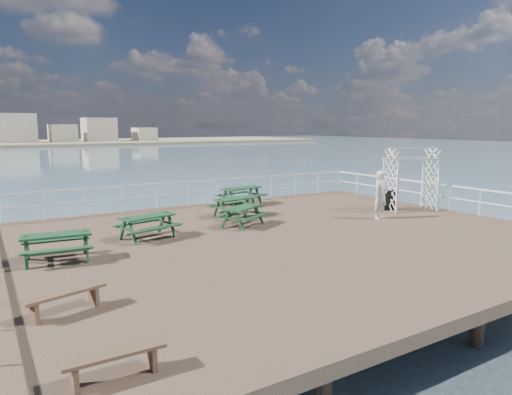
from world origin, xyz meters
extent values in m
cube|color=brown|center=(0.00, 0.00, -0.15)|extent=(18.00, 14.00, 0.30)
plane|color=#446273|center=(0.00, 40.00, -2.00)|extent=(300.00, 300.00, 0.00)
cube|color=tan|center=(15.00, 135.00, -1.60)|extent=(160.00, 40.00, 0.80)
cube|color=beige|center=(2.00, 132.00, 2.80)|extent=(10.00, 8.00, 8.00)
cube|color=beige|center=(14.00, 132.00, 1.30)|extent=(7.00, 8.00, 5.00)
cube|color=beige|center=(25.00, 132.00, 2.30)|extent=(9.00, 8.00, 7.00)
cube|color=beige|center=(38.00, 132.00, 0.80)|extent=(6.00, 8.00, 4.00)
cylinder|color=brown|center=(-7.50, 5.50, -1.35)|extent=(0.36, 0.36, 2.10)
cylinder|color=brown|center=(7.50, 5.50, -1.35)|extent=(0.36, 0.36, 2.10)
cube|color=silver|center=(0.00, 6.85, 1.05)|extent=(17.70, 0.07, 0.07)
cube|color=silver|center=(0.00, 6.85, 0.55)|extent=(17.70, 0.05, 0.05)
cube|color=silver|center=(8.85, 0.00, 1.05)|extent=(0.07, 13.70, 0.07)
cube|color=silver|center=(8.85, 0.00, 0.55)|extent=(0.05, 13.70, 0.05)
cube|color=#14391B|center=(-6.32, 0.80, 0.70)|extent=(1.78, 0.86, 0.06)
cube|color=#14391B|center=(-6.26, 1.37, 0.43)|extent=(1.73, 0.44, 0.05)
cube|color=#14391B|center=(-6.39, 0.24, 0.43)|extent=(1.73, 0.44, 0.05)
cube|color=#14391B|center=(-7.03, 0.89, 0.41)|extent=(0.24, 1.38, 0.06)
cube|color=#14391B|center=(-5.61, 0.72, 0.41)|extent=(0.24, 1.38, 0.06)
cube|color=#14391B|center=(-7.00, 1.17, 0.36)|extent=(0.13, 0.50, 0.83)
cube|color=#14391B|center=(-7.06, 0.60, 0.36)|extent=(0.13, 0.50, 0.83)
cube|color=#14391B|center=(-5.58, 1.00, 0.36)|extent=(0.13, 0.50, 0.83)
cube|color=#14391B|center=(-5.65, 0.44, 0.36)|extent=(0.13, 0.50, 0.83)
cube|color=#14391B|center=(-6.32, 0.80, 0.24)|extent=(1.52, 0.25, 0.06)
cube|color=#14391B|center=(2.04, 5.69, 0.76)|extent=(1.97, 1.09, 0.06)
cube|color=#14391B|center=(1.91, 6.30, 0.46)|extent=(1.87, 0.64, 0.05)
cube|color=#14391B|center=(2.17, 5.08, 0.46)|extent=(1.87, 0.64, 0.05)
cube|color=#14391B|center=(1.28, 5.53, 0.44)|extent=(0.39, 1.48, 0.06)
cube|color=#14391B|center=(2.80, 5.85, 0.44)|extent=(0.39, 1.48, 0.06)
cube|color=#14391B|center=(1.22, 5.83, 0.39)|extent=(0.19, 0.54, 0.91)
cube|color=#14391B|center=(1.34, 5.23, 0.39)|extent=(0.19, 0.54, 0.91)
cube|color=#14391B|center=(2.73, 6.15, 0.39)|extent=(0.19, 0.54, 0.91)
cube|color=#14391B|center=(2.86, 5.55, 0.39)|extent=(0.19, 0.54, 0.91)
cube|color=#14391B|center=(2.04, 5.69, 0.26)|extent=(1.63, 0.42, 0.06)
cube|color=#14391B|center=(0.58, 3.57, 0.70)|extent=(1.78, 0.85, 0.06)
cube|color=#14391B|center=(0.52, 4.14, 0.43)|extent=(1.73, 0.42, 0.05)
cube|color=#14391B|center=(0.64, 3.00, 0.43)|extent=(1.73, 0.42, 0.05)
cube|color=#14391B|center=(-0.13, 3.49, 0.41)|extent=(0.23, 1.38, 0.06)
cube|color=#14391B|center=(1.29, 3.65, 0.41)|extent=(0.23, 1.38, 0.06)
cube|color=#14391B|center=(-0.16, 3.78, 0.36)|extent=(0.13, 0.50, 0.83)
cube|color=#14391B|center=(-0.10, 3.21, 0.36)|extent=(0.13, 0.50, 0.83)
cube|color=#14391B|center=(1.26, 3.93, 0.36)|extent=(0.13, 0.50, 0.83)
cube|color=#14391B|center=(1.32, 3.36, 0.36)|extent=(0.13, 0.50, 0.83)
cube|color=#14391B|center=(0.58, 3.57, 0.24)|extent=(1.52, 0.24, 0.06)
cube|color=#14391B|center=(-3.50, 1.94, 0.70)|extent=(1.81, 1.05, 0.06)
cube|color=#14391B|center=(-3.63, 2.49, 0.43)|extent=(1.71, 0.63, 0.05)
cube|color=#14391B|center=(-3.36, 1.39, 0.43)|extent=(1.71, 0.63, 0.05)
cube|color=#14391B|center=(-4.19, 1.78, 0.41)|extent=(0.40, 1.35, 0.06)
cube|color=#14391B|center=(-2.81, 2.11, 0.41)|extent=(0.40, 1.35, 0.06)
cube|color=#14391B|center=(-4.25, 2.05, 0.36)|extent=(0.19, 0.49, 0.83)
cube|color=#14391B|center=(-4.12, 1.50, 0.36)|extent=(0.19, 0.49, 0.83)
cube|color=#14391B|center=(-2.88, 2.39, 0.36)|extent=(0.19, 0.49, 0.83)
cube|color=#14391B|center=(-2.74, 1.83, 0.36)|extent=(0.19, 0.49, 0.83)
cube|color=#14391B|center=(-3.50, 1.94, 0.24)|extent=(1.49, 0.43, 0.06)
cube|color=#14391B|center=(-0.03, 1.95, 0.66)|extent=(1.72, 1.32, 0.05)
cube|color=#14391B|center=(-0.28, 2.43, 0.40)|extent=(1.53, 0.96, 0.04)
cube|color=#14391B|center=(0.23, 1.48, 0.40)|extent=(1.53, 0.96, 0.04)
cube|color=#14391B|center=(-0.62, 1.63, 0.39)|extent=(0.68, 1.18, 0.05)
cube|color=#14391B|center=(0.57, 2.27, 0.39)|extent=(0.68, 1.18, 0.05)
cube|color=#14391B|center=(-0.75, 1.87, 0.34)|extent=(0.28, 0.44, 0.79)
cube|color=#14391B|center=(-0.49, 1.40, 0.34)|extent=(0.28, 0.44, 0.79)
cube|color=#14391B|center=(0.44, 2.51, 0.34)|extent=(0.28, 0.44, 0.79)
cube|color=#14391B|center=(0.69, 2.03, 0.34)|extent=(0.28, 0.44, 0.79)
cube|color=#14391B|center=(-0.03, 1.95, 0.22)|extent=(1.30, 0.74, 0.05)
cube|color=brown|center=(-6.72, -2.93, 0.41)|extent=(1.57, 0.75, 0.06)
cube|color=brown|center=(-7.27, -3.08, 0.19)|extent=(0.16, 0.33, 0.38)
cube|color=brown|center=(-6.17, -2.78, 0.19)|extent=(0.16, 0.33, 0.38)
cube|color=brown|center=(-6.51, -5.71, 0.38)|extent=(1.43, 0.35, 0.05)
cube|color=brown|center=(-7.04, -5.71, 0.18)|extent=(0.07, 0.30, 0.36)
cube|color=brown|center=(-5.97, -5.72, 0.18)|extent=(0.07, 0.30, 0.36)
cube|color=silver|center=(6.52, 0.77, 1.06)|extent=(0.10, 0.10, 2.12)
cube|color=silver|center=(6.81, 1.78, 1.06)|extent=(0.10, 0.10, 2.12)
cube|color=silver|center=(8.39, 0.23, 1.06)|extent=(0.10, 0.10, 2.12)
cube|color=silver|center=(8.68, 1.25, 1.06)|extent=(0.10, 0.10, 2.12)
cube|color=silver|center=(7.45, 0.50, 2.16)|extent=(2.06, 0.65, 0.07)
cube|color=silver|center=(7.75, 1.52, 2.16)|extent=(2.06, 0.65, 0.07)
cube|color=silver|center=(7.60, 1.01, 2.61)|extent=(2.06, 0.64, 0.06)
cube|color=black|center=(6.69, 1.23, 0.43)|extent=(0.58, 0.42, 0.88)
cube|color=black|center=(6.76, 1.39, 0.43)|extent=(0.58, 0.42, 0.88)
imported|color=silver|center=(5.10, 0.31, 0.92)|extent=(0.71, 0.51, 1.84)
camera|label=1|loc=(-7.92, -11.84, 3.54)|focal=32.00mm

